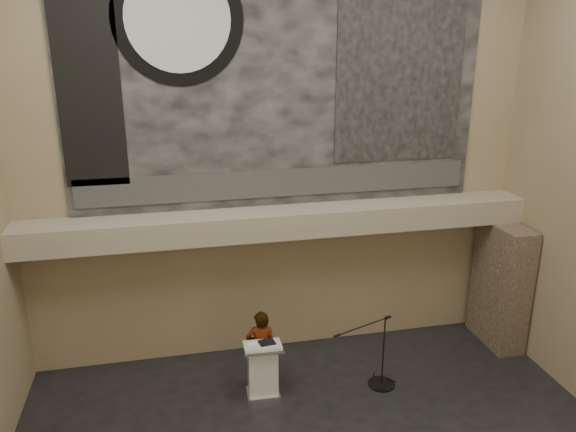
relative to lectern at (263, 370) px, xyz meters
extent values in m
cube|color=#877756|center=(0.68, 1.72, 3.70)|extent=(10.00, 0.02, 8.50)
cube|color=#877756|center=(0.68, -6.28, 3.70)|extent=(10.00, 0.02, 8.50)
cube|color=gray|center=(0.68, 1.32, 2.40)|extent=(10.00, 0.80, 0.50)
cylinder|color=#B2893D|center=(-0.92, 1.27, 2.12)|extent=(0.04, 0.04, 0.06)
cylinder|color=#B2893D|center=(2.58, 1.27, 2.12)|extent=(0.04, 0.04, 0.06)
cube|color=black|center=(0.68, 1.69, 5.15)|extent=(8.00, 0.05, 5.00)
cube|color=#303030|center=(0.68, 1.65, 3.10)|extent=(7.76, 0.02, 0.55)
cylinder|color=black|center=(-1.12, 1.65, 6.15)|extent=(2.30, 0.02, 2.30)
cylinder|color=silver|center=(-1.12, 1.63, 6.15)|extent=(1.84, 0.02, 1.84)
cube|color=black|center=(3.08, 1.65, 5.25)|extent=(2.60, 0.02, 3.60)
cube|color=black|center=(-2.72, 1.65, 4.85)|extent=(1.10, 0.02, 3.20)
cube|color=#46382B|center=(5.33, 0.87, 0.80)|extent=(0.60, 1.40, 2.70)
cube|color=silver|center=(0.00, 0.00, -0.51)|extent=(0.63, 0.49, 0.08)
cube|color=white|center=(0.00, 0.00, 0.01)|extent=(0.55, 0.39, 0.96)
cube|color=white|center=(0.00, -0.02, 0.52)|extent=(0.70, 0.51, 0.13)
cube|color=black|center=(0.08, -0.01, 0.56)|extent=(0.32, 0.27, 0.04)
cube|color=white|center=(-0.13, -0.05, 0.55)|extent=(0.28, 0.35, 0.00)
imported|color=silver|center=(0.03, 0.33, 0.23)|extent=(0.63, 0.47, 1.57)
cylinder|color=black|center=(2.29, -0.16, -0.54)|extent=(0.52, 0.52, 0.02)
cylinder|color=black|center=(2.29, -0.16, 0.19)|extent=(0.03, 0.03, 1.48)
cylinder|color=black|center=(1.76, -0.37, 0.88)|extent=(1.18, 0.47, 0.02)
camera|label=1|loc=(-1.45, -8.84, 5.94)|focal=35.00mm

